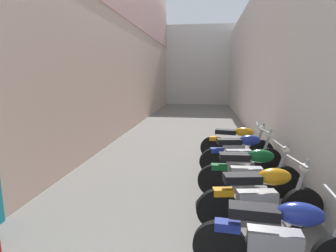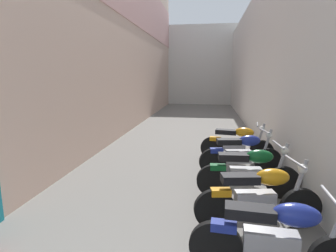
% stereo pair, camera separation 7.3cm
% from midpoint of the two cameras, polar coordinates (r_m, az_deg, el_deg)
% --- Properties ---
extents(ground_plane, '(37.51, 37.51, 0.00)m').
position_cam_midpoint_polar(ground_plane, '(8.50, 3.13, -4.31)').
color(ground_plane, slate).
extents(building_left, '(0.45, 21.51, 7.66)m').
position_cam_midpoint_polar(building_left, '(10.80, -10.41, 19.41)').
color(building_left, beige).
rests_on(building_left, ground).
extents(building_right, '(0.45, 21.51, 5.36)m').
position_cam_midpoint_polar(building_right, '(10.38, 19.13, 12.77)').
color(building_right, silver).
rests_on(building_right, ground).
extents(building_far_end, '(7.81, 2.00, 5.97)m').
position_cam_midpoint_polar(building_far_end, '(21.97, 6.30, 12.62)').
color(building_far_end, silver).
rests_on(building_far_end, ground).
extents(motorcycle_third, '(1.85, 0.58, 1.04)m').
position_cam_midpoint_polar(motorcycle_third, '(3.30, 22.17, -20.96)').
color(motorcycle_third, black).
rests_on(motorcycle_third, ground).
extents(motorcycle_fourth, '(1.84, 0.58, 1.04)m').
position_cam_midpoint_polar(motorcycle_fourth, '(4.18, 18.71, -13.76)').
color(motorcycle_fourth, black).
rests_on(motorcycle_fourth, ground).
extents(motorcycle_fifth, '(1.85, 0.58, 1.04)m').
position_cam_midpoint_polar(motorcycle_fifth, '(5.11, 16.61, -9.10)').
color(motorcycle_fifth, black).
rests_on(motorcycle_fifth, ground).
extents(motorcycle_sixth, '(1.84, 0.58, 1.04)m').
position_cam_midpoint_polar(motorcycle_sixth, '(6.22, 15.01, -5.49)').
color(motorcycle_sixth, black).
rests_on(motorcycle_sixth, ground).
extents(motorcycle_seventh, '(1.84, 0.58, 1.04)m').
position_cam_midpoint_polar(motorcycle_seventh, '(7.14, 14.09, -3.37)').
color(motorcycle_seventh, black).
rests_on(motorcycle_seventh, ground).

